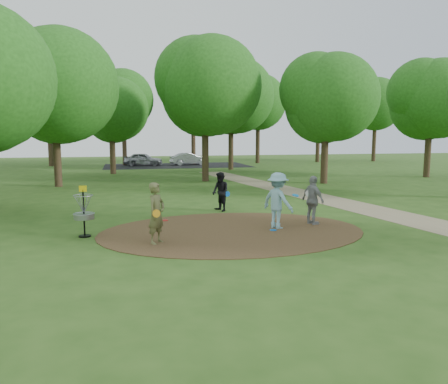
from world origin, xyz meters
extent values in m
plane|color=#2D5119|center=(0.00, 0.00, 0.00)|extent=(100.00, 100.00, 0.00)
cylinder|color=#47301C|center=(0.00, 0.00, 0.01)|extent=(8.40, 8.40, 0.02)
cube|color=#8C7A5B|center=(6.50, 2.00, 0.01)|extent=(7.55, 39.89, 0.01)
cube|color=black|center=(2.00, 30.00, 0.00)|extent=(14.00, 8.00, 0.01)
imported|color=brown|center=(-2.46, -1.04, 0.86)|extent=(0.72, 0.75, 1.73)
cylinder|color=#F9A61B|center=(-2.48, -1.34, 0.91)|extent=(0.22, 0.10, 0.22)
imported|color=#89BDCC|center=(1.52, 0.08, 0.91)|extent=(1.17, 1.36, 1.83)
cylinder|color=#0C80D7|center=(2.15, 0.10, 1.07)|extent=(0.29, 0.29, 0.08)
imported|color=black|center=(0.44, 3.68, 0.78)|extent=(0.81, 0.91, 1.56)
cylinder|color=blue|center=(0.70, 3.63, 0.69)|extent=(0.23, 0.09, 0.22)
imported|color=gray|center=(2.90, 0.39, 0.83)|extent=(0.70, 1.06, 1.67)
cylinder|color=silver|center=(2.75, 0.43, 1.06)|extent=(0.23, 0.11, 0.22)
cylinder|color=blue|center=(1.26, -0.25, 0.03)|extent=(0.22, 0.22, 0.02)
cylinder|color=#B71312|center=(-1.93, 2.14, 0.03)|extent=(0.22, 0.22, 0.02)
imported|color=#A4A4AC|center=(-1.24, 30.50, 0.64)|extent=(3.98, 2.29, 1.27)
imported|color=#9C9EA4|center=(3.28, 30.46, 0.61)|extent=(3.86, 1.78, 1.22)
cylinder|color=black|center=(-4.50, 0.30, 0.68)|extent=(0.05, 0.05, 1.35)
cylinder|color=black|center=(-4.50, 0.30, 0.02)|extent=(0.36, 0.36, 0.04)
cylinder|color=gray|center=(-4.50, 0.30, 0.62)|extent=(0.60, 0.60, 0.16)
torus|color=gray|center=(-4.50, 0.30, 0.70)|extent=(0.63, 0.63, 0.03)
torus|color=gray|center=(-4.50, 0.30, 1.25)|extent=(0.58, 0.58, 0.02)
cube|color=yellow|center=(-4.50, 0.30, 1.45)|extent=(0.22, 0.02, 0.18)
cylinder|color=#332316|center=(-7.00, 14.00, 1.90)|extent=(0.44, 0.44, 3.80)
sphere|color=#205316|center=(-7.00, 14.00, 5.60)|extent=(6.54, 6.54, 6.54)
cylinder|color=#332316|center=(2.00, 15.00, 2.09)|extent=(0.44, 0.44, 4.18)
sphere|color=#205316|center=(2.00, 15.00, 5.92)|extent=(6.34, 6.34, 6.34)
cylinder|color=#332316|center=(9.00, 12.00, 1.80)|extent=(0.44, 0.44, 3.61)
sphere|color=#205316|center=(9.00, 12.00, 5.09)|extent=(5.37, 5.37, 5.37)
cylinder|color=#332316|center=(-4.00, 22.00, 1.71)|extent=(0.44, 0.44, 3.42)
sphere|color=#205316|center=(-4.00, 22.00, 4.76)|extent=(4.88, 4.88, 4.88)
cylinder|color=#332316|center=(6.00, 24.00, 2.19)|extent=(0.44, 0.44, 4.37)
sphere|color=#205316|center=(6.00, 24.00, 6.16)|extent=(6.50, 6.50, 6.50)
cylinder|color=#332316|center=(18.00, 14.00, 1.90)|extent=(0.44, 0.44, 3.80)
sphere|color=#205316|center=(18.00, 14.00, 5.33)|extent=(5.56, 5.56, 5.56)
camera|label=1|loc=(-3.37, -13.09, 3.03)|focal=35.00mm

